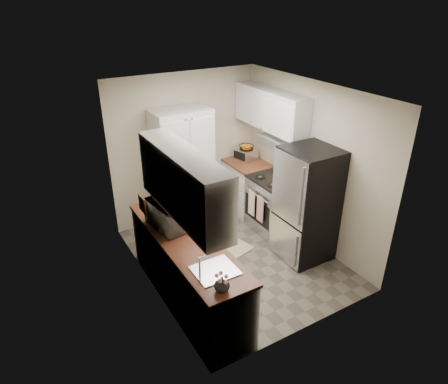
{
  "coord_description": "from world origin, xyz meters",
  "views": [
    {
      "loc": [
        -2.64,
        -4.15,
        3.59
      ],
      "look_at": [
        -0.11,
        0.15,
        1.08
      ],
      "focal_mm": 32.0,
      "sensor_mm": 36.0,
      "label": 1
    }
  ],
  "objects_px": {
    "electric_range": "(274,204)",
    "microwave": "(170,214)",
    "wine_bottle": "(159,200)",
    "toaster_oven": "(246,154)",
    "pantry_cabinet": "(183,170)",
    "refrigerator": "(307,205)"
  },
  "relations": [
    {
      "from": "pantry_cabinet",
      "to": "wine_bottle",
      "type": "height_order",
      "value": "pantry_cabinet"
    },
    {
      "from": "electric_range",
      "to": "microwave",
      "type": "bearing_deg",
      "value": -167.43
    },
    {
      "from": "pantry_cabinet",
      "to": "electric_range",
      "type": "height_order",
      "value": "pantry_cabinet"
    },
    {
      "from": "refrigerator",
      "to": "microwave",
      "type": "distance_m",
      "value": 2.01
    },
    {
      "from": "refrigerator",
      "to": "electric_range",
      "type": "bearing_deg",
      "value": 87.52
    },
    {
      "from": "wine_bottle",
      "to": "toaster_oven",
      "type": "relative_size",
      "value": 0.81
    },
    {
      "from": "electric_range",
      "to": "refrigerator",
      "type": "bearing_deg",
      "value": -92.48
    },
    {
      "from": "electric_range",
      "to": "refrigerator",
      "type": "xyz_separation_m",
      "value": [
        -0.03,
        -0.8,
        0.37
      ]
    },
    {
      "from": "refrigerator",
      "to": "microwave",
      "type": "bearing_deg",
      "value": 169.73
    },
    {
      "from": "microwave",
      "to": "toaster_oven",
      "type": "distance_m",
      "value": 2.48
    },
    {
      "from": "microwave",
      "to": "wine_bottle",
      "type": "height_order",
      "value": "microwave"
    },
    {
      "from": "pantry_cabinet",
      "to": "toaster_oven",
      "type": "xyz_separation_m",
      "value": [
        1.23,
        0.02,
        0.02
      ]
    },
    {
      "from": "electric_range",
      "to": "toaster_oven",
      "type": "relative_size",
      "value": 3.32
    },
    {
      "from": "electric_range",
      "to": "pantry_cabinet",
      "type": "bearing_deg",
      "value": 141.78
    },
    {
      "from": "microwave",
      "to": "pantry_cabinet",
      "type": "bearing_deg",
      "value": -39.27
    },
    {
      "from": "refrigerator",
      "to": "wine_bottle",
      "type": "xyz_separation_m",
      "value": [
        -1.92,
        0.82,
        0.21
      ]
    },
    {
      "from": "electric_range",
      "to": "microwave",
      "type": "xyz_separation_m",
      "value": [
        -1.99,
        -0.44,
        0.61
      ]
    },
    {
      "from": "electric_range",
      "to": "refrigerator",
      "type": "distance_m",
      "value": 0.88
    },
    {
      "from": "refrigerator",
      "to": "wine_bottle",
      "type": "relative_size",
      "value": 6.15
    },
    {
      "from": "pantry_cabinet",
      "to": "wine_bottle",
      "type": "xyz_separation_m",
      "value": [
        -0.78,
        -0.9,
        0.06
      ]
    },
    {
      "from": "wine_bottle",
      "to": "toaster_oven",
      "type": "height_order",
      "value": "wine_bottle"
    },
    {
      "from": "microwave",
      "to": "toaster_oven",
      "type": "bearing_deg",
      "value": -64.26
    }
  ]
}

